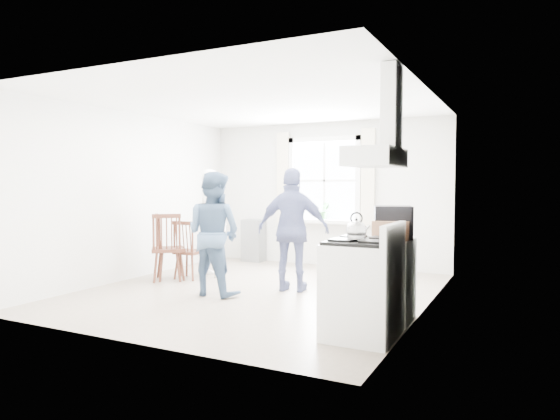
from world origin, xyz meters
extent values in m
cube|color=gray|center=(0.00, 0.00, -0.01)|extent=(4.62, 5.12, 0.02)
cube|color=silver|center=(0.00, 2.52, 1.30)|extent=(4.62, 0.04, 2.64)
cube|color=silver|center=(0.00, -2.52, 1.30)|extent=(4.62, 0.04, 2.64)
cube|color=silver|center=(-2.27, 0.00, 1.30)|extent=(0.04, 5.12, 2.64)
cube|color=silver|center=(2.27, 0.00, 1.30)|extent=(0.04, 5.12, 2.64)
cube|color=white|center=(0.00, 0.00, 2.61)|extent=(4.62, 5.12, 0.02)
cube|color=white|center=(0.00, 2.48, 1.55)|extent=(1.20, 0.02, 1.40)
cube|color=white|center=(0.00, 2.46, 2.29)|extent=(1.38, 0.09, 0.09)
cube|color=white|center=(0.00, 2.46, 0.81)|extent=(1.38, 0.09, 0.09)
cube|color=white|center=(-0.65, 2.46, 1.55)|extent=(0.09, 0.09, 1.58)
cube|color=white|center=(0.65, 2.46, 1.55)|extent=(0.09, 0.09, 1.58)
cube|color=white|center=(0.00, 2.38, 0.82)|extent=(1.38, 0.24, 0.06)
cube|color=beige|center=(-0.82, 2.44, 1.60)|extent=(0.24, 0.05, 1.70)
cube|color=beige|center=(0.82, 2.44, 1.60)|extent=(0.24, 0.05, 1.70)
cube|color=white|center=(2.02, -1.35, 1.74)|extent=(0.45, 0.76, 0.18)
cube|color=white|center=(2.17, -1.35, 2.21)|extent=(0.14, 0.30, 0.76)
cube|color=slate|center=(-1.40, 2.33, 0.40)|extent=(0.40, 0.30, 0.80)
cube|color=white|center=(1.91, -1.35, 0.46)|extent=(0.65, 0.76, 0.92)
cube|color=black|center=(1.91, -1.35, 0.94)|extent=(0.61, 0.72, 0.03)
cube|color=white|center=(2.20, -1.35, 1.02)|extent=(0.06, 0.76, 0.20)
cylinder|color=silver|center=(1.56, -1.35, 0.70)|extent=(0.02, 0.61, 0.02)
sphere|color=silver|center=(1.87, -1.45, 1.05)|extent=(0.19, 0.19, 0.19)
cylinder|color=silver|center=(1.87, -1.45, 0.99)|extent=(0.17, 0.17, 0.04)
torus|color=black|center=(1.87, -1.45, 1.16)|extent=(0.12, 0.06, 0.12)
cube|color=white|center=(1.98, -0.65, 0.45)|extent=(0.50, 0.55, 0.90)
cube|color=black|center=(2.03, -0.66, 0.99)|extent=(0.48, 0.45, 0.19)
cube|color=black|center=(2.03, -0.66, 1.17)|extent=(0.48, 0.45, 0.17)
cube|color=#946647|center=(2.04, -0.84, 1.00)|extent=(0.37, 0.31, 0.20)
cube|color=#472217|center=(-1.43, 0.34, 0.42)|extent=(0.41, 0.39, 0.05)
cube|color=#472217|center=(-1.42, 0.17, 0.67)|extent=(0.38, 0.07, 0.50)
cylinder|color=#472217|center=(-1.43, 0.34, 0.20)|extent=(0.03, 0.03, 0.40)
cube|color=#472217|center=(-1.66, 0.16, 0.47)|extent=(0.61, 0.61, 0.05)
cube|color=#472217|center=(-1.80, 0.03, 0.75)|extent=(0.34, 0.34, 0.56)
cylinder|color=#472217|center=(-1.66, 0.16, 0.22)|extent=(0.04, 0.04, 0.45)
cube|color=#472217|center=(-1.65, 0.06, 0.48)|extent=(0.61, 0.61, 0.05)
cube|color=#472217|center=(-1.52, -0.09, 0.76)|extent=(0.37, 0.32, 0.57)
cylinder|color=#472217|center=(-1.65, 0.06, 0.23)|extent=(0.04, 0.04, 0.46)
imported|color=white|center=(-1.22, 0.69, 0.86)|extent=(0.82, 0.82, 1.72)
imported|color=#445E7F|center=(-0.44, -0.44, 0.83)|extent=(0.84, 0.84, 1.65)
imported|color=navy|center=(0.42, 0.24, 0.86)|extent=(1.18, 1.18, 1.71)
imported|color=#327134|center=(0.05, 2.36, 1.01)|extent=(0.22, 0.22, 0.31)
camera|label=1|loc=(3.33, -5.99, 1.49)|focal=32.00mm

